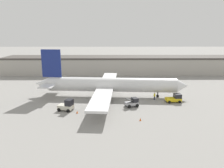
{
  "coord_description": "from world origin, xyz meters",
  "views": [
    {
      "loc": [
        -0.51,
        -54.59,
        16.31
      ],
      "look_at": [
        0.0,
        0.0,
        3.32
      ],
      "focal_mm": 35.0,
      "sensor_mm": 36.0,
      "label": 1
    }
  ],
  "objects_px": {
    "baggage_tug": "(175,98)",
    "pushback_tug": "(67,105)",
    "ground_crew_worker": "(155,96)",
    "safety_cone_far": "(77,112)",
    "belt_loader_truck": "(132,102)",
    "airplane": "(108,85)",
    "safety_cone_near": "(140,119)"
  },
  "relations": [
    {
      "from": "baggage_tug",
      "to": "ground_crew_worker",
      "type": "bearing_deg",
      "value": 153.87
    },
    {
      "from": "airplane",
      "to": "pushback_tug",
      "type": "bearing_deg",
      "value": -125.04
    },
    {
      "from": "baggage_tug",
      "to": "belt_loader_truck",
      "type": "distance_m",
      "value": 10.86
    },
    {
      "from": "ground_crew_worker",
      "to": "safety_cone_near",
      "type": "distance_m",
      "value": 14.07
    },
    {
      "from": "belt_loader_truck",
      "to": "safety_cone_far",
      "type": "xyz_separation_m",
      "value": [
        -11.85,
        -4.18,
        -0.68
      ]
    },
    {
      "from": "safety_cone_near",
      "to": "safety_cone_far",
      "type": "xyz_separation_m",
      "value": [
        -12.54,
        3.95,
        0.0
      ]
    },
    {
      "from": "airplane",
      "to": "pushback_tug",
      "type": "height_order",
      "value": "airplane"
    },
    {
      "from": "baggage_tug",
      "to": "airplane",
      "type": "bearing_deg",
      "value": 158.77
    },
    {
      "from": "baggage_tug",
      "to": "safety_cone_near",
      "type": "relative_size",
      "value": 6.68
    },
    {
      "from": "ground_crew_worker",
      "to": "safety_cone_far",
      "type": "distance_m",
      "value": 20.0
    },
    {
      "from": "baggage_tug",
      "to": "pushback_tug",
      "type": "height_order",
      "value": "pushback_tug"
    },
    {
      "from": "airplane",
      "to": "baggage_tug",
      "type": "distance_m",
      "value": 16.9
    },
    {
      "from": "airplane",
      "to": "safety_cone_near",
      "type": "bearing_deg",
      "value": -64.54
    },
    {
      "from": "safety_cone_near",
      "to": "ground_crew_worker",
      "type": "bearing_deg",
      "value": 68.04
    },
    {
      "from": "pushback_tug",
      "to": "safety_cone_near",
      "type": "xyz_separation_m",
      "value": [
        14.92,
        -5.61,
        -0.87
      ]
    },
    {
      "from": "airplane",
      "to": "belt_loader_truck",
      "type": "xyz_separation_m",
      "value": [
        5.59,
        -8.04,
        -2.13
      ]
    },
    {
      "from": "baggage_tug",
      "to": "belt_loader_truck",
      "type": "bearing_deg",
      "value": -167.53
    },
    {
      "from": "ground_crew_worker",
      "to": "safety_cone_far",
      "type": "xyz_separation_m",
      "value": [
        -17.8,
        -9.08,
        -0.7
      ]
    },
    {
      "from": "baggage_tug",
      "to": "pushback_tug",
      "type": "bearing_deg",
      "value": -171.21
    },
    {
      "from": "belt_loader_truck",
      "to": "ground_crew_worker",
      "type": "bearing_deg",
      "value": 20.05
    },
    {
      "from": "pushback_tug",
      "to": "ground_crew_worker",
      "type": "bearing_deg",
      "value": 37.2
    },
    {
      "from": "ground_crew_worker",
      "to": "safety_cone_far",
      "type": "height_order",
      "value": "ground_crew_worker"
    },
    {
      "from": "airplane",
      "to": "baggage_tug",
      "type": "height_order",
      "value": "airplane"
    },
    {
      "from": "belt_loader_truck",
      "to": "pushback_tug",
      "type": "xyz_separation_m",
      "value": [
        -14.23,
        -2.52,
        0.18
      ]
    },
    {
      "from": "baggage_tug",
      "to": "belt_loader_truck",
      "type": "height_order",
      "value": "baggage_tug"
    },
    {
      "from": "ground_crew_worker",
      "to": "safety_cone_far",
      "type": "bearing_deg",
      "value": -22.2
    },
    {
      "from": "baggage_tug",
      "to": "safety_cone_near",
      "type": "bearing_deg",
      "value": -134.95
    },
    {
      "from": "airplane",
      "to": "ground_crew_worker",
      "type": "xyz_separation_m",
      "value": [
        11.54,
        -3.14,
        -2.11
      ]
    },
    {
      "from": "baggage_tug",
      "to": "safety_cone_far",
      "type": "bearing_deg",
      "value": -165.96
    },
    {
      "from": "safety_cone_near",
      "to": "safety_cone_far",
      "type": "height_order",
      "value": "same"
    },
    {
      "from": "airplane",
      "to": "safety_cone_far",
      "type": "xyz_separation_m",
      "value": [
        -6.26,
        -12.22,
        -2.82
      ]
    },
    {
      "from": "safety_cone_far",
      "to": "pushback_tug",
      "type": "bearing_deg",
      "value": 145.1
    }
  ]
}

